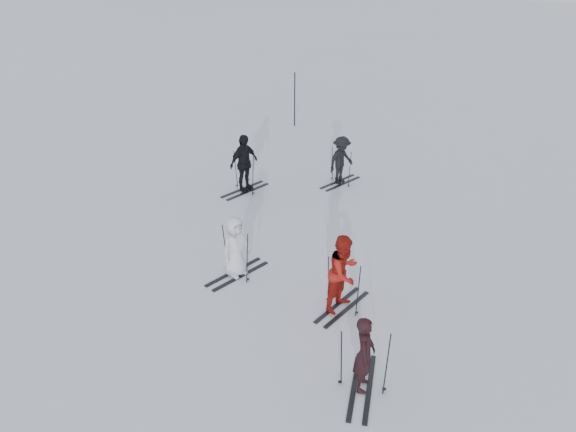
% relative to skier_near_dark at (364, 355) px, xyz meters
% --- Properties ---
extents(ground, '(120.00, 120.00, 0.00)m').
position_rel_skier_near_dark_xyz_m(ground, '(-3.40, 2.76, -0.77)').
color(ground, silver).
rests_on(ground, ground).
extents(skier_near_dark, '(0.49, 0.63, 1.53)m').
position_rel_skier_near_dark_xyz_m(skier_near_dark, '(0.00, 0.00, 0.00)').
color(skier_near_dark, black).
rests_on(skier_near_dark, ground).
extents(skier_red, '(0.85, 0.99, 1.78)m').
position_rel_skier_near_dark_xyz_m(skier_red, '(-1.22, 2.09, 0.12)').
color(skier_red, maroon).
rests_on(skier_red, ground).
extents(skier_grey, '(0.69, 0.86, 1.53)m').
position_rel_skier_near_dark_xyz_m(skier_grey, '(-3.99, 2.18, -0.00)').
color(skier_grey, silver).
rests_on(skier_grey, ground).
extents(skier_uphill_left, '(0.75, 1.16, 1.84)m').
position_rel_skier_near_dark_xyz_m(skier_uphill_left, '(-6.26, 6.41, 0.15)').
color(skier_uphill_left, black).
rests_on(skier_uphill_left, ground).
extents(skier_uphill_far, '(0.89, 1.15, 1.57)m').
position_rel_skier_near_dark_xyz_m(skier_uphill_far, '(-3.77, 8.33, 0.02)').
color(skier_uphill_far, black).
rests_on(skier_uphill_far, ground).
extents(skis_near_dark, '(1.99, 1.37, 1.32)m').
position_rel_skier_near_dark_xyz_m(skis_near_dark, '(0.00, 0.00, -0.11)').
color(skis_near_dark, black).
rests_on(skis_near_dark, ground).
extents(skis_red, '(1.87, 1.26, 1.25)m').
position_rel_skier_near_dark_xyz_m(skis_red, '(-1.22, 2.09, -0.14)').
color(skis_red, black).
rests_on(skis_red, ground).
extents(skis_grey, '(1.98, 1.44, 1.30)m').
position_rel_skier_near_dark_xyz_m(skis_grey, '(-3.99, 2.18, -0.12)').
color(skis_grey, black).
rests_on(skis_grey, ground).
extents(skis_uphill_left, '(2.00, 1.45, 1.31)m').
position_rel_skier_near_dark_xyz_m(skis_uphill_left, '(-6.26, 6.41, -0.11)').
color(skis_uphill_left, black).
rests_on(skis_uphill_left, ground).
extents(skis_uphill_far, '(1.87, 1.39, 1.22)m').
position_rel_skier_near_dark_xyz_m(skis_uphill_far, '(-3.77, 8.33, -0.16)').
color(skis_uphill_far, black).
rests_on(skis_uphill_far, ground).
extents(piste_marker, '(0.06, 0.06, 2.24)m').
position_rel_skier_near_dark_xyz_m(piste_marker, '(-7.69, 12.94, 0.35)').
color(piste_marker, black).
rests_on(piste_marker, ground).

